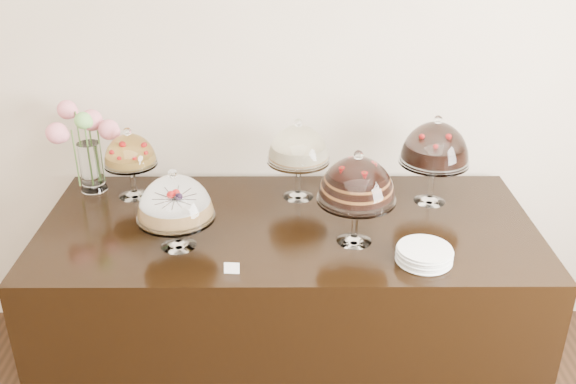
{
  "coord_description": "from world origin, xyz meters",
  "views": [
    {
      "loc": [
        0.04,
        -0.06,
        2.29
      ],
      "look_at": [
        0.05,
        2.4,
        1.08
      ],
      "focal_mm": 40.0,
      "sensor_mm": 36.0,
      "label": 1
    }
  ],
  "objects_px": {
    "flower_vase": "(86,141)",
    "cake_stand_cheesecake": "(298,147)",
    "cake_stand_dark_choco": "(435,147)",
    "plate_stack": "(424,255)",
    "cake_stand_sugar_sponge": "(175,201)",
    "cake_stand_choco_layer": "(357,183)",
    "display_counter": "(288,305)",
    "cake_stand_fruit_tart": "(130,154)"
  },
  "relations": [
    {
      "from": "cake_stand_choco_layer",
      "to": "cake_stand_fruit_tart",
      "type": "bearing_deg",
      "value": 156.92
    },
    {
      "from": "plate_stack",
      "to": "cake_stand_dark_choco",
      "type": "bearing_deg",
      "value": 76.18
    },
    {
      "from": "display_counter",
      "to": "cake_stand_fruit_tart",
      "type": "bearing_deg",
      "value": 159.39
    },
    {
      "from": "cake_stand_dark_choco",
      "to": "cake_stand_choco_layer",
      "type": "bearing_deg",
      "value": -136.81
    },
    {
      "from": "flower_vase",
      "to": "plate_stack",
      "type": "bearing_deg",
      "value": -23.84
    },
    {
      "from": "cake_stand_cheesecake",
      "to": "cake_stand_fruit_tart",
      "type": "distance_m",
      "value": 0.8
    },
    {
      "from": "cake_stand_dark_choco",
      "to": "flower_vase",
      "type": "relative_size",
      "value": 0.97
    },
    {
      "from": "cake_stand_cheesecake",
      "to": "flower_vase",
      "type": "distance_m",
      "value": 1.02
    },
    {
      "from": "display_counter",
      "to": "plate_stack",
      "type": "xyz_separation_m",
      "value": [
        0.55,
        -0.32,
        0.48
      ]
    },
    {
      "from": "cake_stand_choco_layer",
      "to": "flower_vase",
      "type": "relative_size",
      "value": 0.94
    },
    {
      "from": "display_counter",
      "to": "cake_stand_choco_layer",
      "type": "xyz_separation_m",
      "value": [
        0.28,
        -0.16,
        0.72
      ]
    },
    {
      "from": "display_counter",
      "to": "cake_stand_fruit_tart",
      "type": "height_order",
      "value": "cake_stand_fruit_tart"
    },
    {
      "from": "cake_stand_choco_layer",
      "to": "plate_stack",
      "type": "distance_m",
      "value": 0.39
    },
    {
      "from": "cake_stand_dark_choco",
      "to": "flower_vase",
      "type": "distance_m",
      "value": 1.65
    },
    {
      "from": "display_counter",
      "to": "cake_stand_cheesecake",
      "type": "xyz_separation_m",
      "value": [
        0.05,
        0.27,
        0.71
      ]
    },
    {
      "from": "cake_stand_sugar_sponge",
      "to": "cake_stand_dark_choco",
      "type": "bearing_deg",
      "value": 19.69
    },
    {
      "from": "cake_stand_cheesecake",
      "to": "flower_vase",
      "type": "bearing_deg",
      "value": 175.39
    },
    {
      "from": "display_counter",
      "to": "flower_vase",
      "type": "xyz_separation_m",
      "value": [
        -0.97,
        0.35,
        0.71
      ]
    },
    {
      "from": "display_counter",
      "to": "cake_stand_fruit_tart",
      "type": "distance_m",
      "value": 1.04
    },
    {
      "from": "cake_stand_dark_choco",
      "to": "plate_stack",
      "type": "height_order",
      "value": "cake_stand_dark_choco"
    },
    {
      "from": "cake_stand_cheesecake",
      "to": "plate_stack",
      "type": "height_order",
      "value": "cake_stand_cheesecake"
    },
    {
      "from": "cake_stand_sugar_sponge",
      "to": "plate_stack",
      "type": "relative_size",
      "value": 1.59
    },
    {
      "from": "display_counter",
      "to": "cake_stand_dark_choco",
      "type": "distance_m",
      "value": 1.02
    },
    {
      "from": "display_counter",
      "to": "cake_stand_cheesecake",
      "type": "height_order",
      "value": "cake_stand_cheesecake"
    },
    {
      "from": "cake_stand_cheesecake",
      "to": "flower_vase",
      "type": "relative_size",
      "value": 0.9
    },
    {
      "from": "cake_stand_fruit_tart",
      "to": "flower_vase",
      "type": "height_order",
      "value": "flower_vase"
    },
    {
      "from": "cake_stand_fruit_tart",
      "to": "plate_stack",
      "type": "height_order",
      "value": "cake_stand_fruit_tart"
    },
    {
      "from": "cake_stand_dark_choco",
      "to": "flower_vase",
      "type": "xyz_separation_m",
      "value": [
        -1.64,
        0.13,
        -0.02
      ]
    },
    {
      "from": "cake_stand_dark_choco",
      "to": "flower_vase",
      "type": "height_order",
      "value": "flower_vase"
    },
    {
      "from": "cake_stand_fruit_tart",
      "to": "flower_vase",
      "type": "bearing_deg",
      "value": 162.59
    },
    {
      "from": "cake_stand_cheesecake",
      "to": "cake_stand_dark_choco",
      "type": "xyz_separation_m",
      "value": [
        0.63,
        -0.05,
        0.02
      ]
    },
    {
      "from": "cake_stand_dark_choco",
      "to": "plate_stack",
      "type": "distance_m",
      "value": 0.6
    },
    {
      "from": "flower_vase",
      "to": "cake_stand_cheesecake",
      "type": "bearing_deg",
      "value": -4.61
    },
    {
      "from": "cake_stand_dark_choco",
      "to": "display_counter",
      "type": "bearing_deg",
      "value": -162.33
    },
    {
      "from": "cake_stand_sugar_sponge",
      "to": "flower_vase",
      "type": "relative_size",
      "value": 0.79
    },
    {
      "from": "cake_stand_sugar_sponge",
      "to": "cake_stand_fruit_tart",
      "type": "bearing_deg",
      "value": 121.09
    },
    {
      "from": "cake_stand_dark_choco",
      "to": "cake_stand_sugar_sponge",
      "type": "bearing_deg",
      "value": -160.31
    },
    {
      "from": "cake_stand_sugar_sponge",
      "to": "cake_stand_cheesecake",
      "type": "relative_size",
      "value": 0.89
    },
    {
      "from": "cake_stand_dark_choco",
      "to": "plate_stack",
      "type": "relative_size",
      "value": 1.94
    },
    {
      "from": "cake_stand_sugar_sponge",
      "to": "cake_stand_cheesecake",
      "type": "xyz_separation_m",
      "value": [
        0.51,
        0.46,
        0.05
      ]
    },
    {
      "from": "cake_stand_sugar_sponge",
      "to": "cake_stand_fruit_tart",
      "type": "height_order",
      "value": "same"
    },
    {
      "from": "cake_stand_choco_layer",
      "to": "plate_stack",
      "type": "relative_size",
      "value": 1.88
    }
  ]
}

